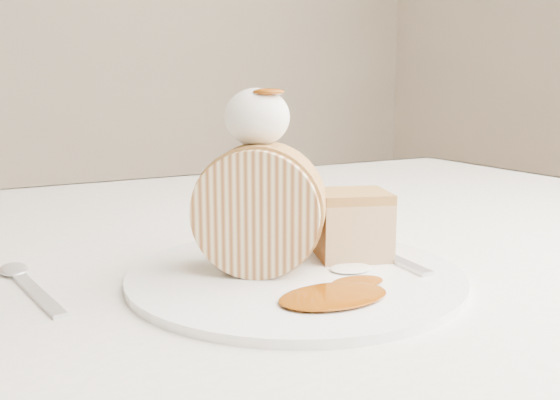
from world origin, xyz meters
TOP-DOWN VIEW (x-y plane):
  - table at (0.00, 0.20)m, footprint 1.40×0.90m
  - plate at (-0.02, 0.01)m, footprint 0.38×0.38m
  - roulade_slice at (-0.05, 0.03)m, footprint 0.12×0.11m
  - cake_chunk at (0.05, 0.03)m, footprint 0.08×0.08m
  - whipped_cream at (-0.04, 0.04)m, footprint 0.06×0.06m
  - caramel_drizzle at (-0.04, 0.03)m, footprint 0.03×0.02m
  - caramel_pool at (-0.03, -0.06)m, footprint 0.11×0.09m
  - fork at (0.08, 0.01)m, footprint 0.04×0.18m
  - spoon at (-0.23, 0.08)m, footprint 0.04×0.15m

SIDE VIEW (x-z plane):
  - table at x=0.00m, z-range 0.29..1.04m
  - spoon at x=-0.23m, z-range 0.75..0.75m
  - plate at x=-0.02m, z-range 0.75..0.76m
  - fork at x=0.08m, z-range 0.76..0.76m
  - caramel_pool at x=-0.03m, z-range 0.76..0.76m
  - cake_chunk at x=0.05m, z-range 0.76..0.81m
  - roulade_slice at x=-0.05m, z-range 0.76..0.87m
  - whipped_cream at x=-0.04m, z-range 0.87..0.92m
  - caramel_drizzle at x=-0.04m, z-range 0.92..0.92m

